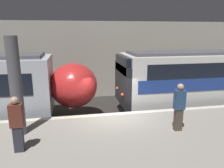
% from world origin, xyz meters
% --- Properties ---
extents(ground_plane, '(120.00, 120.00, 0.00)m').
position_xyz_m(ground_plane, '(0.00, 0.00, 0.00)').
color(ground_plane, '#282623').
extents(platform, '(40.00, 5.21, 1.08)m').
position_xyz_m(platform, '(0.00, -2.60, 0.54)').
color(platform, gray).
rests_on(platform, ground).
extents(station_rear_barrier, '(50.00, 0.15, 5.35)m').
position_xyz_m(station_rear_barrier, '(0.00, 6.24, 2.68)').
color(station_rear_barrier, '#B2AD9E').
rests_on(station_rear_barrier, ground).
extents(support_pillar_near, '(0.42, 0.42, 3.47)m').
position_xyz_m(support_pillar_near, '(-3.67, -1.39, 2.81)').
color(support_pillar_near, '#56565B').
rests_on(support_pillar_near, platform).
extents(person_waiting, '(0.38, 0.24, 1.79)m').
position_xyz_m(person_waiting, '(2.03, -2.17, 2.02)').
color(person_waiting, '#473D33').
rests_on(person_waiting, platform).
extents(person_walking, '(0.38, 0.24, 1.75)m').
position_xyz_m(person_walking, '(-3.45, -2.62, 2.00)').
color(person_walking, '#2D2D38').
rests_on(person_walking, platform).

